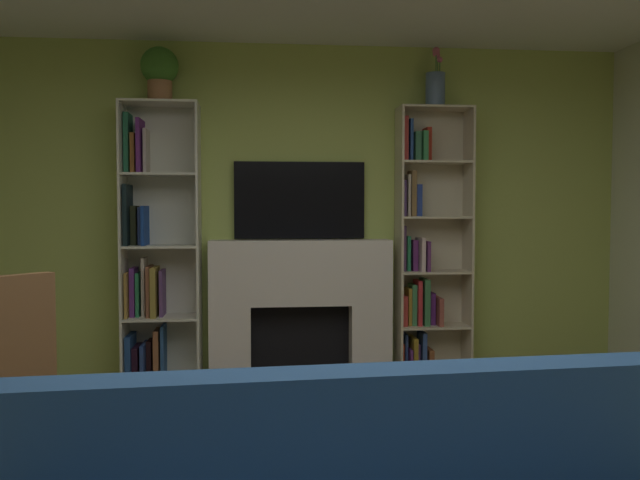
# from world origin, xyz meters

# --- Properties ---
(wall_back_accent) EXTENTS (5.41, 0.06, 2.69)m
(wall_back_accent) POSITION_xyz_m (0.00, 2.78, 1.35)
(wall_back_accent) COLOR #B1C65D
(wall_back_accent) RESTS_ON ground_plane
(fireplace) EXTENTS (1.53, 0.56, 1.14)m
(fireplace) POSITION_xyz_m (0.00, 2.62, 0.61)
(fireplace) COLOR white
(fireplace) RESTS_ON ground_plane
(tv) EXTENTS (1.04, 0.06, 0.61)m
(tv) POSITION_xyz_m (0.00, 2.72, 1.45)
(tv) COLOR black
(tv) RESTS_ON fireplace
(bookshelf_left) EXTENTS (0.59, 0.33, 2.19)m
(bookshelf_left) POSITION_xyz_m (-1.14, 2.63, 0.99)
(bookshelf_left) COLOR silver
(bookshelf_left) RESTS_ON ground_plane
(bookshelf_right) EXTENTS (0.59, 0.28, 2.19)m
(bookshelf_right) POSITION_xyz_m (1.01, 2.65, 1.02)
(bookshelf_right) COLOR beige
(bookshelf_right) RESTS_ON ground_plane
(potted_plant) EXTENTS (0.29, 0.29, 0.42)m
(potted_plant) POSITION_xyz_m (-1.07, 2.60, 2.43)
(potted_plant) COLOR #A96F47
(potted_plant) RESTS_ON bookshelf_left
(vase_with_flowers) EXTENTS (0.15, 0.15, 0.47)m
(vase_with_flowers) POSITION_xyz_m (1.07, 2.60, 2.35)
(vase_with_flowers) COLOR slate
(vase_with_flowers) RESTS_ON bookshelf_right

